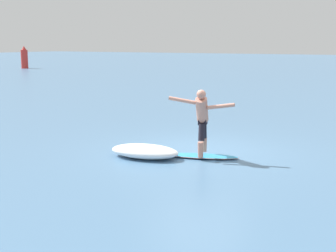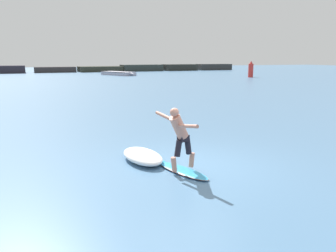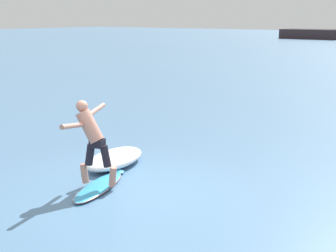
{
  "view_description": "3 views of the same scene",
  "coord_description": "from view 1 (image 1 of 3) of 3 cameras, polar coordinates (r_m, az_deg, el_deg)",
  "views": [
    {
      "loc": [
        -10.65,
        -5.24,
        2.8
      ],
      "look_at": [
        -0.83,
        0.47,
        0.76
      ],
      "focal_mm": 50.0,
      "sensor_mm": 36.0,
      "label": 1
    },
    {
      "loc": [
        -3.84,
        -7.69,
        2.9
      ],
      "look_at": [
        -0.59,
        0.63,
        1.03
      ],
      "focal_mm": 35.0,
      "sensor_mm": 36.0,
      "label": 2
    },
    {
      "loc": [
        5.54,
        -6.4,
        3.24
      ],
      "look_at": [
        -0.26,
        1.48,
        0.93
      ],
      "focal_mm": 50.0,
      "sensor_mm": 36.0,
      "label": 3
    }
  ],
  "objects": [
    {
      "name": "wave_foam_at_tail",
      "position": [
        11.5,
        -2.86,
        -3.09
      ],
      "size": [
        1.15,
        1.86,
        0.33
      ],
      "color": "white",
      "rests_on": "ground"
    },
    {
      "name": "surfer",
      "position": [
        11.23,
        4.17,
        1.16
      ],
      "size": [
        0.91,
        1.54,
        1.63
      ],
      "color": "tan",
      "rests_on": "surfboard"
    },
    {
      "name": "ground_plane",
      "position": [
        12.2,
        3.86,
        -3.12
      ],
      "size": [
        200.0,
        200.0,
        0.0
      ],
      "primitive_type": "plane",
      "color": "teal"
    },
    {
      "name": "surfboard",
      "position": [
        11.55,
        4.04,
        -3.67
      ],
      "size": [
        1.04,
        1.94,
        0.22
      ],
      "color": "#3299CE",
      "rests_on": "ground"
    },
    {
      "name": "channel_marker_buoy",
      "position": [
        53.34,
        -17.1,
        7.92
      ],
      "size": [
        0.73,
        0.73,
        2.42
      ],
      "color": "red",
      "rests_on": "ground"
    }
  ]
}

